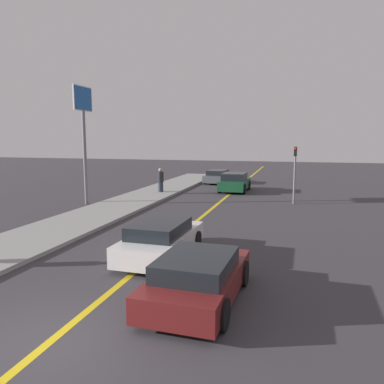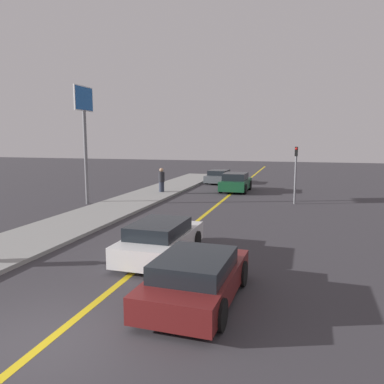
{
  "view_description": "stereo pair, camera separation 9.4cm",
  "coord_description": "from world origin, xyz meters",
  "px_view_note": "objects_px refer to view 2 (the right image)",
  "views": [
    {
      "loc": [
        4.45,
        -5.66,
        3.89
      ],
      "look_at": [
        0.32,
        9.17,
        1.69
      ],
      "focal_mm": 35.0,
      "sensor_mm": 36.0,
      "label": 1
    },
    {
      "loc": [
        4.54,
        -5.64,
        3.89
      ],
      "look_at": [
        0.32,
        9.17,
        1.69
      ],
      "focal_mm": 35.0,
      "sensor_mm": 36.0,
      "label": 2
    }
  ],
  "objects_px": {
    "roadside_sign": "(84,117)",
    "car_far_distant": "(236,182)",
    "car_near_right_lane": "(196,278)",
    "pedestrian_mid_group": "(162,180)",
    "traffic_light": "(296,168)",
    "car_parked_left_lot": "(219,177)",
    "car_ahead_center": "(161,239)"
  },
  "relations": [
    {
      "from": "traffic_light",
      "to": "car_parked_left_lot",
      "type": "bearing_deg",
      "value": 125.04
    },
    {
      "from": "car_parked_left_lot",
      "to": "roadside_sign",
      "type": "xyz_separation_m",
      "value": [
        -5.42,
        -12.69,
        4.57
      ]
    },
    {
      "from": "car_parked_left_lot",
      "to": "pedestrian_mid_group",
      "type": "distance_m",
      "value": 7.97
    },
    {
      "from": "car_far_distant",
      "to": "roadside_sign",
      "type": "bearing_deg",
      "value": -133.74
    },
    {
      "from": "roadside_sign",
      "to": "car_far_distant",
      "type": "bearing_deg",
      "value": 45.37
    },
    {
      "from": "car_ahead_center",
      "to": "traffic_light",
      "type": "distance_m",
      "value": 12.52
    },
    {
      "from": "car_near_right_lane",
      "to": "car_ahead_center",
      "type": "distance_m",
      "value": 3.58
    },
    {
      "from": "car_near_right_lane",
      "to": "pedestrian_mid_group",
      "type": "distance_m",
      "value": 17.93
    },
    {
      "from": "car_near_right_lane",
      "to": "pedestrian_mid_group",
      "type": "relative_size",
      "value": 2.37
    },
    {
      "from": "car_far_distant",
      "to": "traffic_light",
      "type": "height_order",
      "value": "traffic_light"
    },
    {
      "from": "pedestrian_mid_group",
      "to": "car_near_right_lane",
      "type": "bearing_deg",
      "value": -66.83
    },
    {
      "from": "traffic_light",
      "to": "car_near_right_lane",
      "type": "bearing_deg",
      "value": -98.16
    },
    {
      "from": "traffic_light",
      "to": "roadside_sign",
      "type": "relative_size",
      "value": 0.5
    },
    {
      "from": "car_near_right_lane",
      "to": "roadside_sign",
      "type": "distance_m",
      "value": 15.69
    },
    {
      "from": "car_far_distant",
      "to": "traffic_light",
      "type": "distance_m",
      "value": 6.34
    },
    {
      "from": "car_far_distant",
      "to": "roadside_sign",
      "type": "distance_m",
      "value": 11.82
    },
    {
      "from": "car_ahead_center",
      "to": "pedestrian_mid_group",
      "type": "bearing_deg",
      "value": 111.65
    },
    {
      "from": "car_far_distant",
      "to": "car_near_right_lane",
      "type": "bearing_deg",
      "value": -82.6
    },
    {
      "from": "pedestrian_mid_group",
      "to": "traffic_light",
      "type": "xyz_separation_m",
      "value": [
        9.16,
        -1.81,
        1.16
      ]
    },
    {
      "from": "car_near_right_lane",
      "to": "car_far_distant",
      "type": "relative_size",
      "value": 1.03
    },
    {
      "from": "car_far_distant",
      "to": "traffic_light",
      "type": "bearing_deg",
      "value": -45.11
    },
    {
      "from": "car_near_right_lane",
      "to": "car_parked_left_lot",
      "type": "height_order",
      "value": "car_near_right_lane"
    },
    {
      "from": "car_near_right_lane",
      "to": "car_parked_left_lot",
      "type": "distance_m",
      "value": 24.42
    },
    {
      "from": "car_near_right_lane",
      "to": "pedestrian_mid_group",
      "type": "height_order",
      "value": "pedestrian_mid_group"
    },
    {
      "from": "car_far_distant",
      "to": "traffic_light",
      "type": "xyz_separation_m",
      "value": [
        4.28,
        -4.44,
        1.46
      ]
    },
    {
      "from": "pedestrian_mid_group",
      "to": "car_parked_left_lot",
      "type": "bearing_deg",
      "value": 70.88
    },
    {
      "from": "roadside_sign",
      "to": "traffic_light",
      "type": "bearing_deg",
      "value": 15.64
    },
    {
      "from": "pedestrian_mid_group",
      "to": "traffic_light",
      "type": "height_order",
      "value": "traffic_light"
    },
    {
      "from": "car_near_right_lane",
      "to": "roadside_sign",
      "type": "xyz_separation_m",
      "value": [
        -9.87,
        11.32,
        4.56
      ]
    },
    {
      "from": "car_ahead_center",
      "to": "car_far_distant",
      "type": "relative_size",
      "value": 1.07
    },
    {
      "from": "roadside_sign",
      "to": "car_ahead_center",
      "type": "bearing_deg",
      "value": -46.87
    },
    {
      "from": "pedestrian_mid_group",
      "to": "car_far_distant",
      "type": "bearing_deg",
      "value": 28.27
    }
  ]
}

